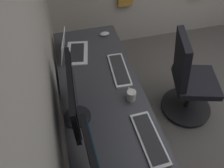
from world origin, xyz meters
TOP-DOWN VIEW (x-y plane):
  - wall_back at (0.00, 2.05)m, footprint 4.44×0.10m
  - desk at (0.21, 1.65)m, footprint 2.12×0.66m
  - drawer_pedestal at (0.67, 1.68)m, footprint 0.40×0.51m
  - monitor_primary at (0.15, 1.87)m, footprint 0.57×0.20m
  - laptop_leftmost at (0.88, 1.82)m, footprint 0.38×0.30m
  - keyboard_main at (-0.15, 1.43)m, footprint 0.42×0.15m
  - keyboard_spare at (0.55, 1.45)m, footprint 0.43×0.16m
  - mouse_main at (1.10, 1.45)m, footprint 0.06×0.10m
  - coffee_mug at (0.21, 1.44)m, footprint 0.11×0.07m
  - office_chair at (0.48, 0.72)m, footprint 0.56×0.60m

SIDE VIEW (x-z plane):
  - drawer_pedestal at x=0.67m, z-range 0.00..0.69m
  - office_chair at x=0.48m, z-range -0.03..0.94m
  - desk at x=0.21m, z-range 0.30..1.03m
  - keyboard_main at x=-0.15m, z-range 0.73..0.75m
  - keyboard_spare at x=0.55m, z-range 0.73..0.75m
  - mouse_main at x=1.10m, z-range 0.73..0.76m
  - coffee_mug at x=0.21m, z-range 0.73..0.82m
  - laptop_leftmost at x=0.88m, z-range 0.68..0.88m
  - monitor_primary at x=0.15m, z-range 0.76..1.19m
  - wall_back at x=0.00m, z-range 0.00..2.60m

